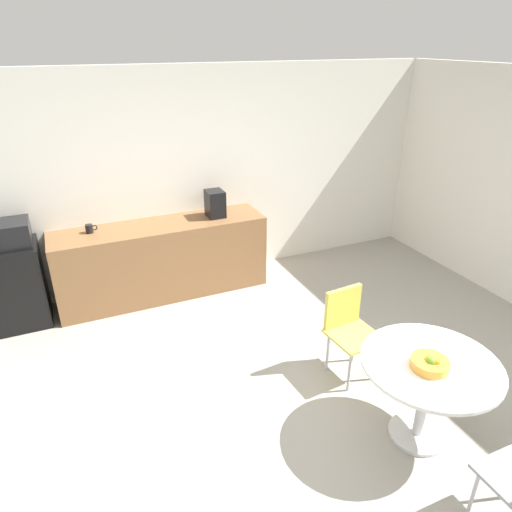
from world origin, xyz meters
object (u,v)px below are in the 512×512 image
(round_table, at_px, (428,378))
(chair_yellow, at_px, (348,322))
(mini_fridge, at_px, (18,285))
(fruit_bowl, at_px, (430,363))
(mug_white, at_px, (90,229))
(microwave, at_px, (5,235))
(coffee_maker, at_px, (215,204))

(round_table, relative_size, chair_yellow, 1.22)
(mini_fridge, bearing_deg, fruit_bowl, -47.82)
(mini_fridge, distance_m, fruit_bowl, 4.16)
(fruit_bowl, xyz_separation_m, mug_white, (-1.97, 3.15, 0.19))
(microwave, relative_size, round_table, 0.48)
(chair_yellow, distance_m, mug_white, 2.96)
(round_table, bearing_deg, mug_white, 123.19)
(fruit_bowl, bearing_deg, round_table, 35.87)
(chair_yellow, height_order, fruit_bowl, same)
(mini_fridge, distance_m, coffee_maker, 2.34)
(mini_fridge, distance_m, microwave, 0.59)
(microwave, relative_size, chair_yellow, 0.58)
(mug_white, bearing_deg, fruit_bowl, -57.95)
(round_table, bearing_deg, coffee_maker, 100.95)
(mini_fridge, height_order, round_table, mini_fridge)
(chair_yellow, distance_m, fruit_bowl, 0.99)
(coffee_maker, bearing_deg, round_table, -79.05)
(chair_yellow, xyz_separation_m, fruit_bowl, (0.02, -0.96, 0.24))
(chair_yellow, xyz_separation_m, coffee_maker, (-0.51, 2.11, 0.54))
(coffee_maker, bearing_deg, mini_fridge, 180.00)
(mini_fridge, bearing_deg, mug_white, 4.99)
(fruit_bowl, bearing_deg, chair_yellow, 90.91)
(round_table, height_order, mug_white, mug_white)
(microwave, xyz_separation_m, chair_yellow, (2.77, -2.11, -0.52))
(round_table, height_order, chair_yellow, chair_yellow)
(microwave, height_order, chair_yellow, microwave)
(chair_yellow, relative_size, coffee_maker, 2.59)
(fruit_bowl, height_order, mug_white, mug_white)
(round_table, height_order, coffee_maker, coffee_maker)
(chair_yellow, bearing_deg, mini_fridge, 142.68)
(round_table, xyz_separation_m, mug_white, (-2.03, 3.10, 0.38))
(mug_white, relative_size, coffee_maker, 0.40)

